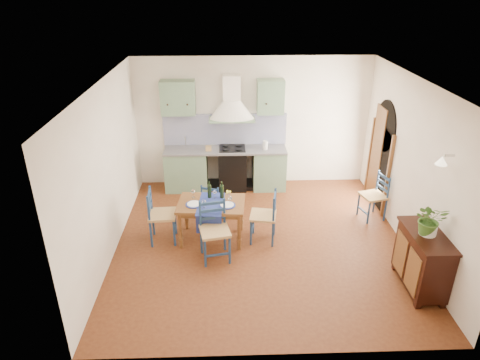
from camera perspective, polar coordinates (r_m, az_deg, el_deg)
The scene contains 13 objects.
floor at distance 7.63m, azimuth 2.72°, elevation -8.21°, with size 5.00×5.00×0.00m, color #471F0F.
back_wall at distance 9.19m, azimuth -1.18°, elevation 5.20°, with size 5.00×0.96×2.80m.
right_wall at distance 7.84m, azimuth 21.27°, elevation 2.00°, with size 0.26×5.00×2.80m.
left_wall at distance 7.20m, azimuth -17.30°, elevation 1.10°, with size 0.04×5.00×2.80m, color white.
ceiling at distance 6.52m, azimuth 3.23°, elevation 12.80°, with size 5.00×5.00×0.01m, color silver.
dining_table at distance 7.40m, azimuth -3.83°, elevation -3.62°, with size 1.20×0.92×1.04m.
chair_near at distance 6.98m, azimuth -3.42°, elevation -6.74°, with size 0.55×0.55×1.00m.
chair_far at distance 8.02m, azimuth -3.64°, elevation -2.98°, with size 0.49×0.49×0.81m.
chair_left at distance 7.53m, azimuth -10.58°, elevation -4.63°, with size 0.49×0.49×0.98m.
chair_right at distance 7.43m, azimuth 3.36°, elevation -4.82°, with size 0.51×0.51×0.94m.
chair_spare at distance 8.52m, azimuth 17.52°, elevation -2.04°, with size 0.52×0.52×0.90m.
sideboard at distance 6.87m, azimuth 23.13°, elevation -9.64°, with size 0.50×1.05×0.94m.
potted_plant at distance 6.54m, azimuth 24.03°, elevation -4.82°, with size 0.43×0.37×0.48m, color #3C6825.
Camera 1 is at (-0.58, -6.34, 4.22)m, focal length 32.00 mm.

